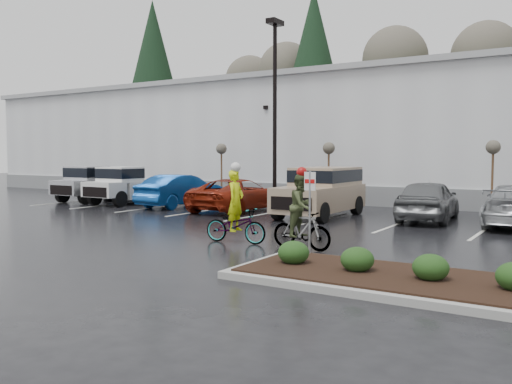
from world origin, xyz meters
The scene contains 21 objects.
ground centered at (0.00, 0.00, 0.00)m, with size 120.00×120.00×0.00m, color black.
warehouse centered at (0.00, 21.99, 3.65)m, with size 60.50×15.50×7.20m.
wooded_ridge centered at (0.00, 45.00, 3.00)m, with size 80.00×25.00×6.00m, color #253A18.
lamppost centered at (-4.00, 12.00, 5.69)m, with size 0.50×1.00×9.22m.
sapling_west centered at (-8.00, 13.00, 2.73)m, with size 0.60×0.60×3.20m.
sapling_mid centered at (-1.50, 13.00, 2.73)m, with size 0.60×0.60×3.20m.
sapling_east centered at (6.00, 13.00, 2.73)m, with size 0.60×0.60×3.20m.
curb_island centered at (7.00, -1.00, 0.07)m, with size 8.00×3.00×0.15m, color gray.
mulch_bed centered at (7.00, -1.00, 0.17)m, with size 7.60×2.60×0.04m, color black.
shrub_a centered at (4.00, -1.00, 0.41)m, with size 0.70×0.70×0.52m, color #153311.
shrub_b centered at (5.50, -1.00, 0.41)m, with size 0.70×0.70×0.52m, color #153311.
shrub_c centered at (7.00, -1.00, 0.41)m, with size 0.70×0.70×0.52m, color #153311.
fire_lane_sign centered at (3.80, 0.20, 1.41)m, with size 0.30×0.05×2.20m.
pickup_silver centered at (-13.68, 9.32, 0.98)m, with size 2.10×5.20×1.96m, color #AFB0B7, non-canonical shape.
pickup_white centered at (-11.09, 9.24, 0.98)m, with size 2.10×5.20×1.96m, color silver, non-canonical shape.
car_blue centered at (-7.71, 9.14, 0.80)m, with size 1.69×4.85×1.60m, color navy.
car_red centered at (-4.17, 8.96, 0.75)m, with size 2.47×5.36×1.49m, color maroon.
suv_tan centered at (0.01, 8.80, 1.03)m, with size 2.20×5.10×2.06m, color #9F866B, non-canonical shape.
car_grey centered at (4.16, 9.86, 0.81)m, with size 1.91×4.75×1.62m, color slate.
cyclist_hivis centered at (0.75, 1.50, 0.73)m, with size 2.01×0.87×2.37m.
cyclist_olive centered at (2.91, 1.50, 0.83)m, with size 1.77×0.86×2.26m.
Camera 1 is at (9.61, -11.56, 2.60)m, focal length 38.00 mm.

